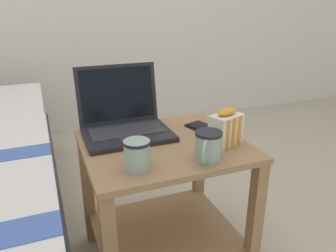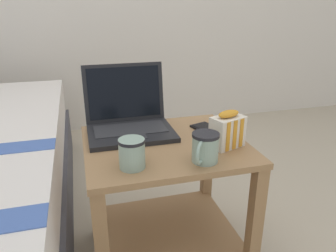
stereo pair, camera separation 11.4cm
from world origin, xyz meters
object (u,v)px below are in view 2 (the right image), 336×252
(mug_front_left, at_px, (132,151))
(cell_phone, at_px, (209,130))
(laptop, at_px, (129,119))
(mug_front_right, at_px, (205,146))
(snack_bag, at_px, (228,130))

(mug_front_left, distance_m, cell_phone, 0.41)
(laptop, height_order, mug_front_right, laptop)
(mug_front_left, bearing_deg, laptop, 82.80)
(laptop, relative_size, snack_bag, 2.43)
(mug_front_left, distance_m, mug_front_right, 0.23)
(laptop, relative_size, mug_front_right, 2.86)
(mug_front_left, xyz_separation_m, cell_phone, (0.35, 0.22, -0.05))
(mug_front_left, relative_size, cell_phone, 0.70)
(mug_front_left, relative_size, snack_bag, 0.89)
(snack_bag, xyz_separation_m, cell_phone, (-0.00, 0.15, -0.06))
(laptop, distance_m, snack_bag, 0.39)
(snack_bag, distance_m, cell_phone, 0.16)
(laptop, relative_size, cell_phone, 1.91)
(laptop, height_order, mug_front_left, laptop)
(mug_front_right, xyz_separation_m, snack_bag, (0.12, 0.09, 0.01))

